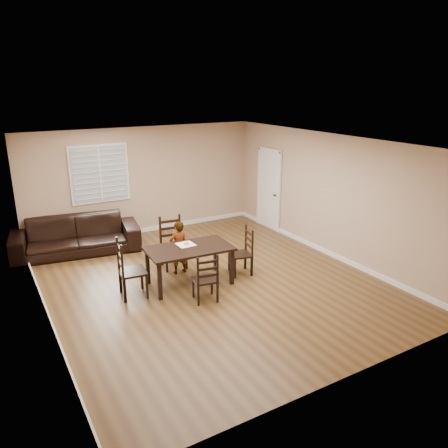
% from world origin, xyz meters
% --- Properties ---
extents(ground, '(7.00, 7.00, 0.00)m').
position_xyz_m(ground, '(0.00, 0.00, 0.00)').
color(ground, brown).
rests_on(ground, ground).
extents(room, '(6.04, 7.04, 2.72)m').
position_xyz_m(room, '(0.04, 0.18, 1.81)').
color(room, tan).
rests_on(room, ground).
extents(dining_table, '(1.66, 1.01, 0.75)m').
position_xyz_m(dining_table, '(-0.38, 0.09, 0.66)').
color(dining_table, black).
rests_on(dining_table, ground).
extents(chair_near, '(0.54, 0.51, 1.08)m').
position_xyz_m(chair_near, '(-0.30, 1.12, 0.49)').
color(chair_near, black).
rests_on(chair_near, ground).
extents(chair_far, '(0.47, 0.45, 0.91)m').
position_xyz_m(chair_far, '(-0.45, -0.74, 0.41)').
color(chair_far, black).
rests_on(chair_far, ground).
extents(chair_left, '(0.52, 0.55, 1.09)m').
position_xyz_m(chair_left, '(-1.61, 0.19, 0.49)').
color(chair_left, black).
rests_on(chair_left, ground).
extents(chair_right, '(0.49, 0.52, 0.97)m').
position_xyz_m(chair_right, '(0.83, -0.01, 0.44)').
color(chair_right, black).
rests_on(chair_right, ground).
extents(child, '(0.42, 0.28, 1.10)m').
position_xyz_m(child, '(-0.34, 0.67, 0.55)').
color(child, gray).
rests_on(child, ground).
extents(napkin, '(0.32, 0.32, 0.00)m').
position_xyz_m(napkin, '(-0.37, 0.27, 0.75)').
color(napkin, beige).
rests_on(napkin, dining_table).
extents(donut, '(0.10, 0.10, 0.04)m').
position_xyz_m(donut, '(-0.35, 0.27, 0.77)').
color(donut, '#CC8149').
rests_on(donut, napkin).
extents(sofa, '(2.92, 1.52, 0.81)m').
position_xyz_m(sofa, '(-1.90, 2.88, 0.41)').
color(sofa, black).
rests_on(sofa, ground).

